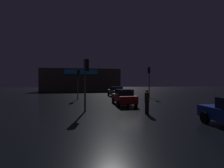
% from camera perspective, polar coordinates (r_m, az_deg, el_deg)
% --- Properties ---
extents(ground_plane, '(120.00, 120.00, 0.00)m').
position_cam_1_polar(ground_plane, '(19.30, 6.09, -6.19)').
color(ground_plane, black).
extents(store_building, '(19.66, 7.71, 5.66)m').
position_cam_1_polar(store_building, '(45.53, -10.32, 1.31)').
color(store_building, brown).
rests_on(store_building, ground).
extents(traffic_signal_main, '(0.41, 0.43, 4.50)m').
position_cam_1_polar(traffic_signal_main, '(25.64, 12.37, 2.66)').
color(traffic_signal_main, '#595B60').
rests_on(traffic_signal_main, ground).
extents(traffic_signal_opposite, '(0.42, 0.42, 4.09)m').
position_cam_1_polar(traffic_signal_opposite, '(13.41, -8.79, 3.20)').
color(traffic_signal_opposite, '#595B60').
rests_on(traffic_signal_opposite, ground).
extents(traffic_signal_cross_left, '(0.43, 0.41, 3.88)m').
position_cam_1_polar(traffic_signal_cross_left, '(22.72, -11.26, 1.74)').
color(traffic_signal_cross_left, '#595B60').
rests_on(traffic_signal_cross_left, ground).
extents(car_far, '(2.20, 4.61, 1.57)m').
position_cam_1_polar(car_far, '(26.82, 1.41, -2.55)').
color(car_far, slate).
rests_on(car_far, ground).
extents(car_crossing, '(1.96, 4.52, 1.57)m').
position_cam_1_polar(car_crossing, '(17.15, 3.96, -4.39)').
color(car_crossing, '#A51414').
rests_on(car_crossing, ground).
extents(pedestrian, '(0.48, 0.48, 1.77)m').
position_cam_1_polar(pedestrian, '(12.49, 11.70, -5.14)').
color(pedestrian, black).
rests_on(pedestrian, ground).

